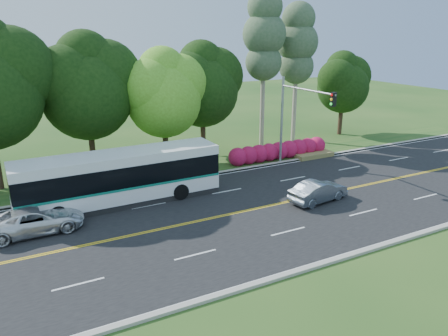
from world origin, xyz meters
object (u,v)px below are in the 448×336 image
transit_bus (120,179)px  suv (36,220)px  traffic_signal (297,110)px  sedan (318,191)px

transit_bus → suv: bearing=-159.9°
traffic_signal → sedan: (-2.75, -6.23, -3.98)m
traffic_signal → suv: traffic_signal is taller
traffic_signal → transit_bus: 14.19m
transit_bus → suv: transit_bus is taller
traffic_signal → suv: 19.59m
traffic_signal → transit_bus: (-13.84, -0.65, -3.04)m
transit_bus → suv: size_ratio=2.52×
suv → sedan: bearing=-103.7°
traffic_signal → transit_bus: size_ratio=0.56×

